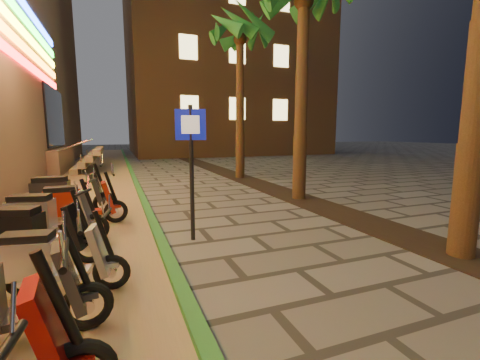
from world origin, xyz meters
name	(u,v)px	position (x,y,z in m)	size (l,w,h in m)	color
parking_strip	(85,195)	(-2.60, 10.00, 0.01)	(3.40, 60.00, 0.01)	#8C7251
green_curb	(139,190)	(-0.90, 10.00, 0.05)	(0.18, 60.00, 0.10)	#276929
planting_strip	(341,213)	(3.60, 5.00, 0.01)	(1.20, 40.00, 0.02)	black
apartment_block	(219,30)	(9.00, 32.00, 12.50)	(18.00, 16.06, 25.00)	brown
palm_c	(304,0)	(3.60, 7.00, 5.73)	(2.97, 3.02, 6.91)	#472D19
palm_d	(240,39)	(3.60, 12.00, 5.94)	(2.97, 3.02, 7.16)	#472D19
pedestrian_sign	(191,154)	(-0.30, 4.38, 1.62)	(0.54, 0.18, 2.49)	black
scooter_7	(49,260)	(-2.41, 2.96, 0.46)	(1.50, 0.64, 1.05)	black
scooter_8	(34,233)	(-2.80, 4.12, 0.50)	(1.63, 0.87, 1.16)	black
scooter_9	(47,216)	(-2.80, 5.12, 0.51)	(1.68, 0.77, 1.18)	black
scooter_10	(76,204)	(-2.43, 6.09, 0.51)	(1.66, 0.58, 1.17)	black
scooter_11	(65,194)	(-2.76, 7.05, 0.56)	(1.84, 0.64, 1.29)	black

